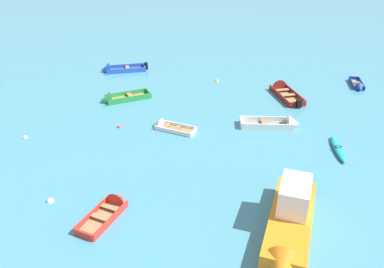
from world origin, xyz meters
name	(u,v)px	position (x,y,z in m)	size (l,w,h in m)	color
rowboat_white_midfield_left	(281,124)	(6.35, 22.31, 0.22)	(4.31, 1.43, 1.19)	gray
rowboat_blue_near_camera	(115,69)	(-8.71, 33.11, 0.21)	(4.69, 2.59, 1.35)	#4C4C51
motor_launch_orange_distant_center	(290,223)	(5.29, 11.02, 0.75)	(3.43, 7.03, 2.64)	orange
rowboat_red_back_row_center	(112,207)	(-3.50, 12.23, 0.17)	(2.20, 3.47, 1.08)	#99754C
kayak_turquoise_outer_right	(338,149)	(9.62, 19.17, 0.16)	(0.58, 3.40, 0.32)	teal
rowboat_deep_blue_back_row_right	(358,87)	(14.17, 30.41, 0.16)	(1.18, 3.11, 0.85)	gray
rowboat_green_cluster_outer	(116,99)	(-6.79, 25.90, 0.21)	(4.27, 3.07, 1.21)	#99754C
rowboat_white_cluster_inner	(164,126)	(-2.09, 21.47, 0.15)	(3.41, 2.09, 1.02)	#99754C
rowboat_maroon_foreground_center	(281,90)	(7.18, 28.92, 0.21)	(2.73, 4.97, 1.38)	#99754C
mooring_buoy_between_boats_right	(50,201)	(-6.96, 12.63, 0.00)	(0.40, 0.40, 0.40)	silver
mooring_buoy_far_field	(25,138)	(-11.47, 19.26, 0.00)	(0.32, 0.32, 0.32)	silver
mooring_buoy_trailing	(217,81)	(1.52, 31.14, 0.00)	(0.35, 0.35, 0.35)	yellow
mooring_buoy_near_foreground	(119,127)	(-5.37, 21.27, 0.00)	(0.29, 0.29, 0.29)	red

